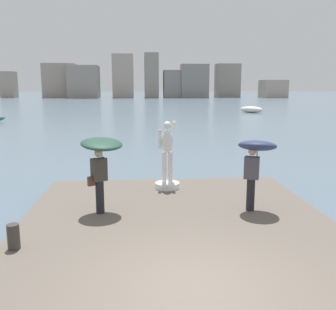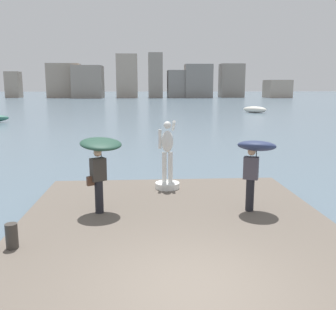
{
  "view_description": "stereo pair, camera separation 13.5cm",
  "coord_description": "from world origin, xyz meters",
  "px_view_note": "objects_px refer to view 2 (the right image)",
  "views": [
    {
      "loc": [
        -0.89,
        -5.73,
        3.73
      ],
      "look_at": [
        0.0,
        5.92,
        1.55
      ],
      "focal_mm": 39.79,
      "sensor_mm": 36.0,
      "label": 1
    },
    {
      "loc": [
        -0.75,
        -5.74,
        3.73
      ],
      "look_at": [
        0.0,
        5.92,
        1.55
      ],
      "focal_mm": 39.79,
      "sensor_mm": 36.0,
      "label": 2
    }
  ],
  "objects_px": {
    "onlooker_left": "(100,154)",
    "mooring_bollard": "(12,236)",
    "statue_white_figure": "(167,165)",
    "onlooker_right": "(255,155)",
    "boat_near": "(255,110)"
  },
  "relations": [
    {
      "from": "onlooker_left",
      "to": "mooring_bollard",
      "type": "distance_m",
      "value": 3.0
    },
    {
      "from": "statue_white_figure",
      "to": "onlooker_right",
      "type": "relative_size",
      "value": 1.13
    },
    {
      "from": "statue_white_figure",
      "to": "onlooker_left",
      "type": "xyz_separation_m",
      "value": [
        -1.9,
        -2.23,
        0.79
      ]
    },
    {
      "from": "onlooker_left",
      "to": "onlooker_right",
      "type": "distance_m",
      "value": 4.07
    },
    {
      "from": "statue_white_figure",
      "to": "mooring_bollard",
      "type": "xyz_separation_m",
      "value": [
        -3.51,
        -4.41,
        -0.51
      ]
    },
    {
      "from": "statue_white_figure",
      "to": "onlooker_right",
      "type": "height_order",
      "value": "statue_white_figure"
    },
    {
      "from": "mooring_bollard",
      "to": "boat_near",
      "type": "distance_m",
      "value": 47.44
    },
    {
      "from": "statue_white_figure",
      "to": "onlooker_right",
      "type": "xyz_separation_m",
      "value": [
        2.17,
        -2.4,
        0.76
      ]
    },
    {
      "from": "boat_near",
      "to": "statue_white_figure",
      "type": "bearing_deg",
      "value": -110.48
    },
    {
      "from": "statue_white_figure",
      "to": "mooring_bollard",
      "type": "distance_m",
      "value": 5.66
    },
    {
      "from": "onlooker_right",
      "to": "mooring_bollard",
      "type": "distance_m",
      "value": 6.16
    },
    {
      "from": "onlooker_left",
      "to": "boat_near",
      "type": "bearing_deg",
      "value": 68.25
    },
    {
      "from": "onlooker_right",
      "to": "mooring_bollard",
      "type": "relative_size",
      "value": 3.75
    },
    {
      "from": "onlooker_right",
      "to": "boat_near",
      "type": "distance_m",
      "value": 43.66
    },
    {
      "from": "boat_near",
      "to": "onlooker_left",
      "type": "bearing_deg",
      "value": -111.75
    }
  ]
}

